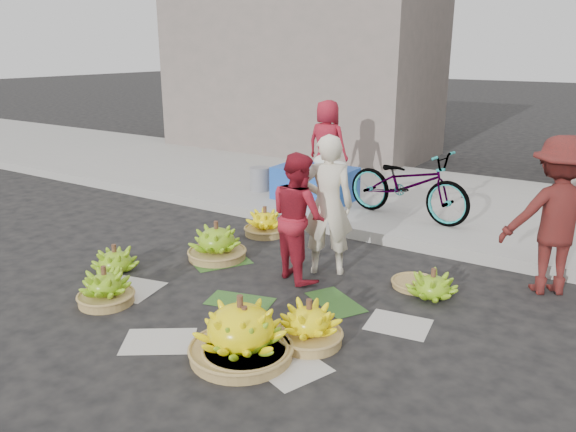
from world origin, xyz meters
The scene contains 23 objects.
ground centered at (0.00, 0.00, 0.00)m, with size 80.00×80.00×0.00m, color black.
curb centered at (0.00, 2.20, 0.07)m, with size 40.00×0.25×0.15m, color gray.
sidewalk centered at (0.00, 4.30, 0.06)m, with size 40.00×4.00×0.12m, color gray.
building_left centered at (-4.00, 7.20, 2.00)m, with size 6.00×3.00×4.00m, color slate.
newspaper_scatter centered at (0.00, -0.80, 0.00)m, with size 3.20×1.80×0.00m, color beige, non-canonical shape.
banana_leaves centered at (-0.10, 0.20, 0.00)m, with size 2.00×1.00×0.00m, color #26541C, non-canonical shape.
banana_bunch_0 centered at (-1.73, -0.35, 0.14)m, with size 0.58×0.58×0.32m.
banana_bunch_1 centered at (-1.18, -0.94, 0.16)m, with size 0.53×0.53×0.39m.
banana_bunch_2 centered at (0.54, -1.01, 0.24)m, with size 0.97×0.97×0.54m.
banana_bunch_3 centered at (0.59, -1.02, 0.20)m, with size 0.69×0.69×0.46m.
banana_bunch_4 centered at (0.88, -0.52, 0.17)m, with size 0.56×0.56×0.40m.
banana_bunch_5 centered at (1.45, 0.93, 0.13)m, with size 0.49×0.49×0.31m.
banana_bunch_6 centered at (-1.05, 0.59, 0.20)m, with size 0.78×0.78×0.46m.
banana_bunch_7 centered at (-1.08, 1.62, 0.16)m, with size 0.59×0.59×0.39m.
basket_spare centered at (1.22, 1.09, 0.03)m, with size 0.48×0.48×0.06m, color olive.
incense_stack centered at (0.73, -0.40, 0.05)m, with size 0.23×0.07×0.10m, color red.
vendor_cream centered at (0.24, 0.93, 0.77)m, with size 0.56×0.37×1.54m, color #EEE3C8.
vendor_red centered at (0.05, 0.64, 0.69)m, with size 0.67×0.52×1.38m, color #AA1A28.
man_striped centered at (2.38, 1.73, 0.80)m, with size 1.04×0.60×1.60m, color maroon.
flower_table centered at (-1.23, 3.18, 0.41)m, with size 1.22×0.78×0.70m.
grey_bucket centered at (-2.28, 3.17, 0.31)m, with size 0.34×0.34×0.38m, color slate.
flower_vendor centered at (-1.50, 4.02, 0.85)m, with size 0.71×0.46×1.46m, color #AA1A28.
bicycle centered at (0.34, 3.02, 0.60)m, with size 1.83×0.64×0.96m, color gray.
Camera 1 is at (3.06, -4.18, 2.42)m, focal length 35.00 mm.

